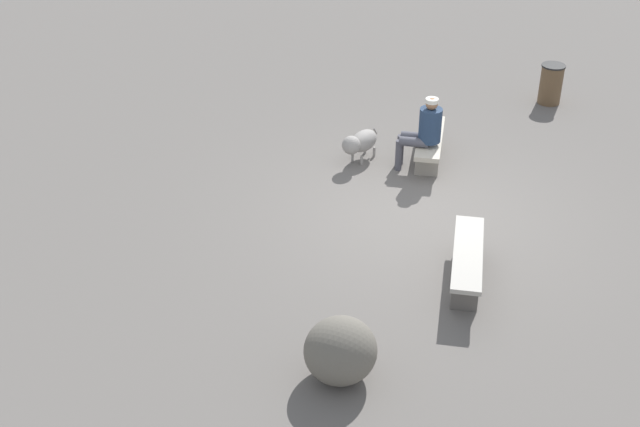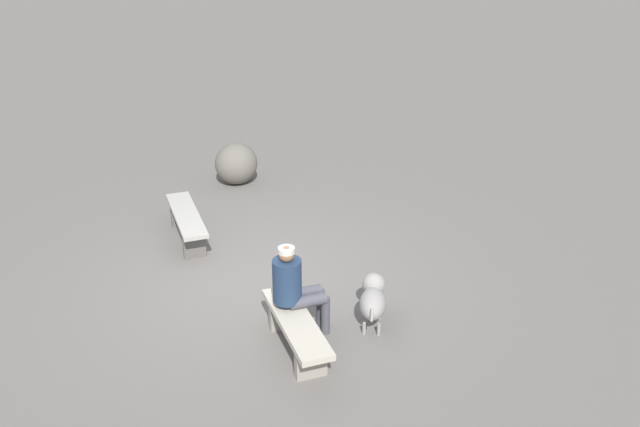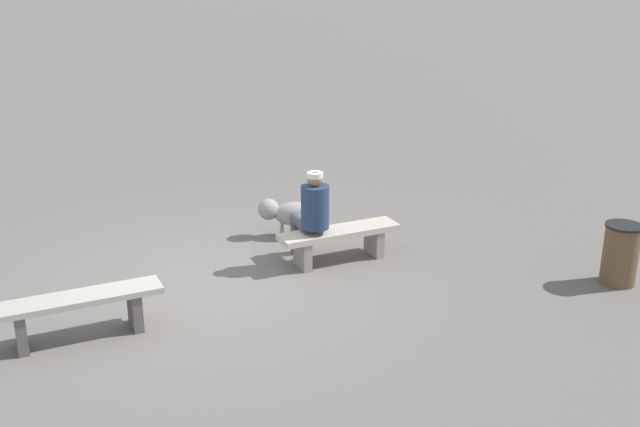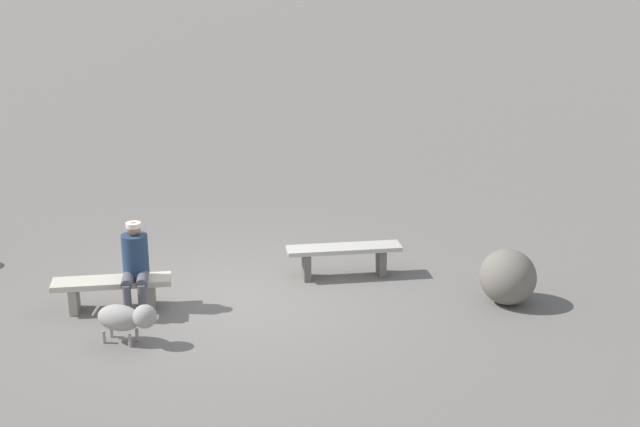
% 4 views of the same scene
% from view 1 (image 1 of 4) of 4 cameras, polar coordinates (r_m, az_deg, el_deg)
% --- Properties ---
extents(ground, '(210.00, 210.00, 0.06)m').
position_cam_1_polar(ground, '(12.35, 6.92, -0.06)').
color(ground, slate).
extents(bench_left, '(1.73, 0.75, 0.48)m').
position_cam_1_polar(bench_left, '(10.77, 10.00, -3.12)').
color(bench_left, '#605B56').
rests_on(bench_left, ground).
extents(bench_right, '(1.64, 0.75, 0.43)m').
position_cam_1_polar(bench_right, '(13.67, 7.48, 4.82)').
color(bench_right, gray).
rests_on(bench_right, ground).
extents(seated_person, '(0.46, 0.69, 1.23)m').
position_cam_1_polar(seated_person, '(13.20, 7.09, 5.74)').
color(seated_person, navy).
rests_on(seated_person, ground).
extents(dog, '(0.76, 0.69, 0.55)m').
position_cam_1_polar(dog, '(13.51, 2.75, 4.88)').
color(dog, gray).
rests_on(dog, ground).
extents(trash_bin, '(0.44, 0.44, 0.75)m').
position_cam_1_polar(trash_bin, '(16.20, 15.46, 8.51)').
color(trash_bin, brown).
rests_on(trash_bin, ground).
extents(boulder, '(0.87, 0.91, 0.77)m').
position_cam_1_polar(boulder, '(9.16, 1.40, -9.33)').
color(boulder, '#6B665B').
rests_on(boulder, ground).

